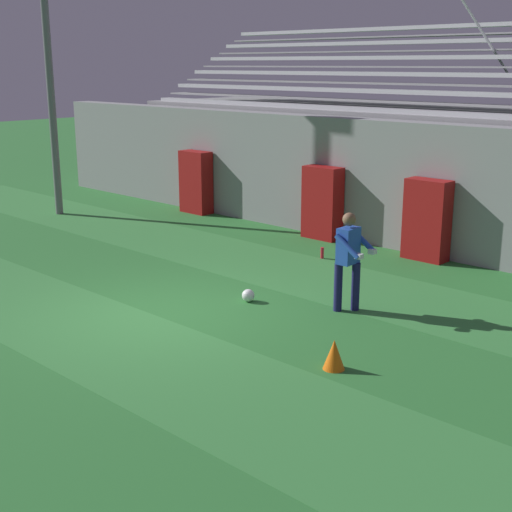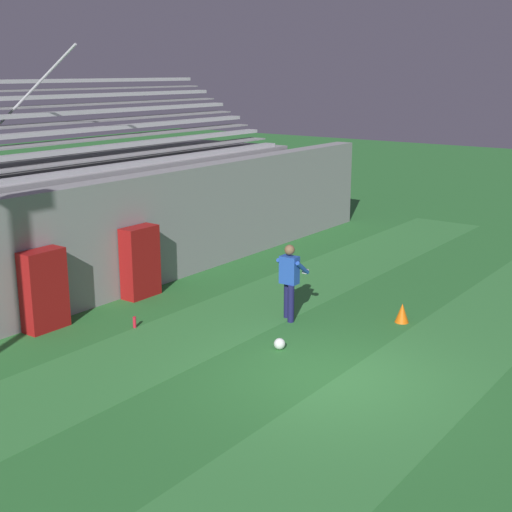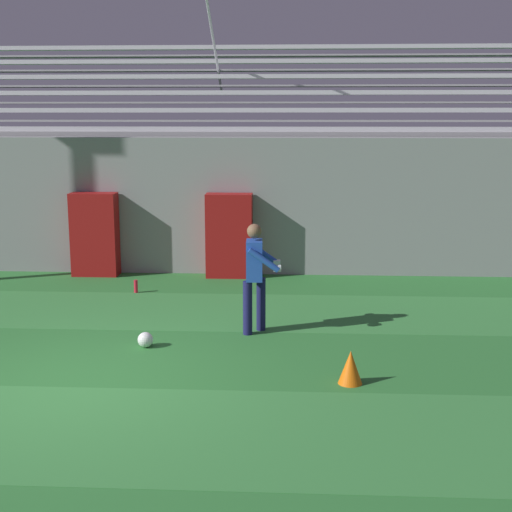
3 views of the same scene
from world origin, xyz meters
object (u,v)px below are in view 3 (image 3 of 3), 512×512
Objects in this scene: goalkeeper at (255,271)px; traffic_cone at (350,367)px; padding_pillar_gate_right at (229,236)px; soccer_ball at (145,340)px; water_bottle at (136,286)px; padding_pillar_gate_left at (95,234)px.

goalkeeper reaches higher than traffic_cone.
goalkeeper is at bearing 122.01° from traffic_cone.
padding_pillar_gate_right is 4.68m from soccer_ball.
padding_pillar_gate_right reaches higher than water_bottle.
padding_pillar_gate_right is at bearing 0.00° from padding_pillar_gate_left.
padding_pillar_gate_right reaches higher than goalkeeper.
padding_pillar_gate_right is at bearing 41.43° from water_bottle.
padding_pillar_gate_right reaches higher than soccer_ball.
water_bottle is (-1.62, -1.43, -0.73)m from padding_pillar_gate_right.
goalkeeper reaches higher than water_bottle.
soccer_ball is at bearing -75.21° from water_bottle.
padding_pillar_gate_right is (2.76, 0.00, 0.00)m from padding_pillar_gate_left.
padding_pillar_gate_left is at bearing 129.44° from traffic_cone.
padding_pillar_gate_left is 1.02× the size of goalkeeper.
goalkeeper is 7.59× the size of soccer_ball.
goalkeeper is at bearing 27.53° from soccer_ball.
traffic_cone is at bearing -50.56° from padding_pillar_gate_left.
padding_pillar_gate_right is 4.05× the size of traffic_cone.
water_bottle reaches higher than soccer_ball.
goalkeeper is 3.98× the size of traffic_cone.
goalkeeper is 2.53m from traffic_cone.
padding_pillar_gate_left is 4.05× the size of traffic_cone.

